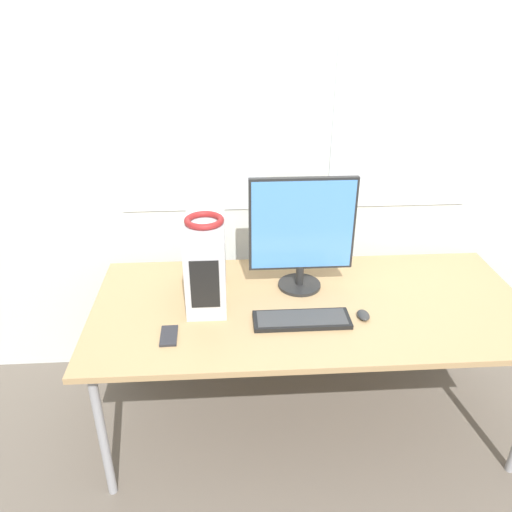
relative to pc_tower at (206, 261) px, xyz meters
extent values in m
plane|color=#665B51|center=(0.48, -0.56, -0.93)|extent=(14.00, 14.00, 0.00)
cube|color=silver|center=(0.48, 0.49, 0.42)|extent=(8.00, 0.06, 2.70)
cube|color=white|center=(-0.07, 0.46, 0.66)|extent=(0.77, 0.01, 1.17)
cube|color=white|center=(1.03, 0.46, 0.66)|extent=(0.77, 0.01, 1.17)
cube|color=tan|center=(0.48, -0.10, -0.20)|extent=(2.04, 0.93, 0.03)
cylinder|color=#99999E|center=(-0.46, -0.48, -0.57)|extent=(0.04, 0.04, 0.71)
cylinder|color=#99999E|center=(-0.46, 0.28, -0.57)|extent=(0.04, 0.04, 0.71)
cylinder|color=#99999E|center=(1.42, 0.28, -0.57)|extent=(0.04, 0.04, 0.71)
cube|color=silver|center=(0.00, 0.00, 0.00)|extent=(0.18, 0.43, 0.38)
cube|color=black|center=(0.00, -0.22, 0.00)|extent=(0.12, 0.00, 0.23)
torus|color=maroon|center=(0.00, 0.00, 0.20)|extent=(0.18, 0.18, 0.03)
cylinder|color=black|center=(0.45, 0.06, -0.18)|extent=(0.21, 0.21, 0.02)
cylinder|color=black|center=(0.45, 0.06, -0.12)|extent=(0.04, 0.04, 0.10)
cube|color=black|center=(0.45, 0.06, 0.15)|extent=(0.50, 0.03, 0.46)
cube|color=#4C8CD8|center=(0.45, 0.04, 0.15)|extent=(0.48, 0.00, 0.43)
cube|color=black|center=(0.42, -0.25, -0.18)|extent=(0.43, 0.15, 0.02)
cube|color=#383838|center=(0.42, -0.25, -0.17)|extent=(0.40, 0.13, 0.00)
ellipsoid|color=#2D2D2D|center=(0.70, -0.23, -0.18)|extent=(0.05, 0.08, 0.03)
cube|color=#232328|center=(-0.16, -0.32, -0.19)|extent=(0.07, 0.14, 0.01)
camera|label=1|loc=(0.10, -2.06, 1.09)|focal=35.00mm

